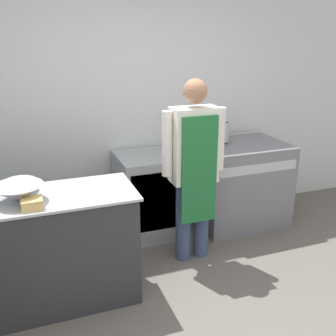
{
  "coord_description": "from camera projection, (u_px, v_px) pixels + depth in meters",
  "views": [
    {
      "loc": [
        -1.03,
        -1.87,
        2.03
      ],
      "look_at": [
        0.09,
        1.16,
        0.92
      ],
      "focal_mm": 42.0,
      "sensor_mm": 36.0,
      "label": 1
    }
  ],
  "objects": [
    {
      "name": "stove",
      "position": [
        239.0,
        183.0,
        4.37
      ],
      "size": [
        0.96,
        0.75,
        0.93
      ],
      "color": "slate",
      "rests_on": "ground_plane"
    },
    {
      "name": "fridge_unit",
      "position": [
        147.0,
        195.0,
        4.11
      ],
      "size": [
        0.59,
        0.63,
        0.86
      ],
      "color": "#93999E",
      "rests_on": "ground_plane"
    },
    {
      "name": "wall_back",
      "position": [
        128.0,
        102.0,
        4.11
      ],
      "size": [
        8.0,
        0.05,
        2.7
      ],
      "color": "silver",
      "rests_on": "ground_plane"
    },
    {
      "name": "mixing_bowl",
      "position": [
        18.0,
        193.0,
        2.76
      ],
      "size": [
        0.36,
        0.36,
        0.12
      ],
      "color": "#B2B5BC",
      "rests_on": "prep_counter"
    },
    {
      "name": "prep_counter",
      "position": [
        52.0,
        249.0,
        3.03
      ],
      "size": [
        1.3,
        0.61,
        0.9
      ],
      "color": "#2D2D33",
      "rests_on": "ground_plane"
    },
    {
      "name": "stock_pot",
      "position": [
        218.0,
        129.0,
        4.22
      ],
      "size": [
        0.24,
        0.24,
        0.25
      ],
      "color": "#B2B5BC",
      "rests_on": "stove"
    },
    {
      "name": "small_bowl",
      "position": [
        20.0,
        185.0,
        2.96
      ],
      "size": [
        0.23,
        0.23,
        0.09
      ],
      "color": "#B2B5BC",
      "rests_on": "prep_counter"
    },
    {
      "name": "person_cook",
      "position": [
        194.0,
        163.0,
        3.48
      ],
      "size": [
        0.59,
        0.24,
        1.68
      ],
      "color": "#38476B",
      "rests_on": "ground_plane"
    },
    {
      "name": "plastic_tub",
      "position": [
        32.0,
        203.0,
        2.67
      ],
      "size": [
        0.14,
        0.14,
        0.07
      ],
      "color": "#D8B266",
      "rests_on": "prep_counter"
    }
  ]
}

